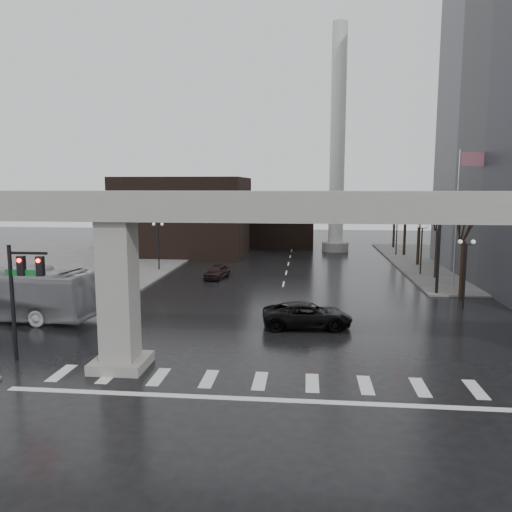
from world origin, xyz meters
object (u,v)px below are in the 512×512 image
(pickup_truck, at_px, (307,315))
(far_car, at_px, (217,272))
(city_bus, at_px, (4,293))
(signal_mast_arm, at_px, (392,224))

(pickup_truck, relative_size, far_car, 1.43)
(far_car, bearing_deg, pickup_truck, -49.55)
(city_bus, bearing_deg, pickup_truck, -83.49)
(signal_mast_arm, height_order, far_car, signal_mast_arm)
(signal_mast_arm, distance_m, far_car, 17.21)
(signal_mast_arm, relative_size, city_bus, 0.95)
(pickup_truck, bearing_deg, signal_mast_arm, -37.99)
(city_bus, relative_size, far_car, 3.24)
(signal_mast_arm, relative_size, far_car, 3.06)
(city_bus, bearing_deg, far_car, -29.59)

